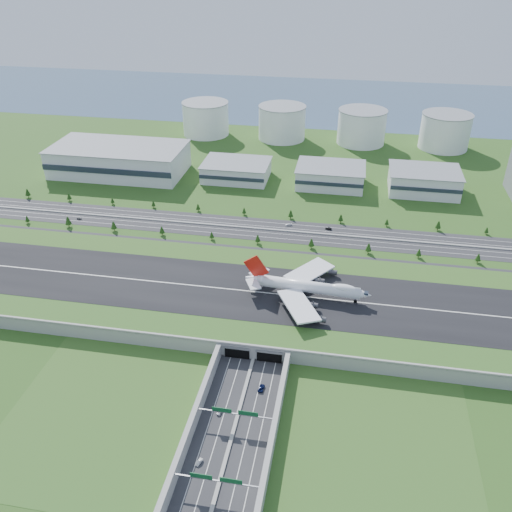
% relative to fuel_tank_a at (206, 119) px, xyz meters
% --- Properties ---
extents(ground, '(1200.00, 1200.00, 0.00)m').
position_rel_fuel_tank_a_xyz_m(ground, '(120.00, -310.00, -17.50)').
color(ground, '#244816').
rests_on(ground, ground).
extents(airfield_deck, '(520.00, 100.00, 9.20)m').
position_rel_fuel_tank_a_xyz_m(airfield_deck, '(120.00, -310.09, -13.38)').
color(airfield_deck, '#979792').
rests_on(airfield_deck, ground).
extents(underpass_road, '(38.80, 120.40, 8.00)m').
position_rel_fuel_tank_a_xyz_m(underpass_road, '(120.00, -409.42, -14.07)').
color(underpass_road, '#28282B').
rests_on(underpass_road, ground).
extents(sign_gantry_near, '(38.70, 0.70, 9.80)m').
position_rel_fuel_tank_a_xyz_m(sign_gantry_near, '(120.00, -405.04, -10.55)').
color(sign_gantry_near, gray).
rests_on(sign_gantry_near, ground).
extents(sign_gantry_far, '(38.70, 0.70, 9.80)m').
position_rel_fuel_tank_a_xyz_m(sign_gantry_far, '(120.00, -440.04, -10.55)').
color(sign_gantry_far, gray).
rests_on(sign_gantry_far, ground).
extents(north_expressway, '(560.00, 36.00, 0.12)m').
position_rel_fuel_tank_a_xyz_m(north_expressway, '(120.00, -215.00, -17.44)').
color(north_expressway, '#28282B').
rests_on(north_expressway, ground).
extents(tree_row, '(502.03, 48.59, 8.44)m').
position_rel_fuel_tank_a_xyz_m(tree_row, '(124.64, -216.72, -13.09)').
color(tree_row, '#3D2819').
rests_on(tree_row, ground).
extents(hangar_west, '(120.00, 60.00, 25.00)m').
position_rel_fuel_tank_a_xyz_m(hangar_west, '(-50.00, -125.00, -5.00)').
color(hangar_west, '#BCBCC1').
rests_on(hangar_west, ground).
extents(hangar_mid_a, '(58.00, 42.00, 15.00)m').
position_rel_fuel_tank_a_xyz_m(hangar_mid_a, '(60.00, -120.00, -10.00)').
color(hangar_mid_a, '#BCBCC1').
rests_on(hangar_mid_a, ground).
extents(hangar_mid_b, '(58.00, 42.00, 17.00)m').
position_rel_fuel_tank_a_xyz_m(hangar_mid_b, '(145.00, -120.00, -9.00)').
color(hangar_mid_b, '#BCBCC1').
rests_on(hangar_mid_b, ground).
extents(hangar_mid_c, '(58.00, 42.00, 19.00)m').
position_rel_fuel_tank_a_xyz_m(hangar_mid_c, '(225.00, -120.00, -8.00)').
color(hangar_mid_c, '#BCBCC1').
rests_on(hangar_mid_c, ground).
extents(fuel_tank_a, '(50.00, 50.00, 35.00)m').
position_rel_fuel_tank_a_xyz_m(fuel_tank_a, '(0.00, 0.00, 0.00)').
color(fuel_tank_a, white).
rests_on(fuel_tank_a, ground).
extents(fuel_tank_b, '(50.00, 50.00, 35.00)m').
position_rel_fuel_tank_a_xyz_m(fuel_tank_b, '(85.00, 0.00, 0.00)').
color(fuel_tank_b, white).
rests_on(fuel_tank_b, ground).
extents(fuel_tank_c, '(50.00, 50.00, 35.00)m').
position_rel_fuel_tank_a_xyz_m(fuel_tank_c, '(170.00, 0.00, 0.00)').
color(fuel_tank_c, white).
rests_on(fuel_tank_c, ground).
extents(fuel_tank_d, '(50.00, 50.00, 35.00)m').
position_rel_fuel_tank_a_xyz_m(fuel_tank_d, '(255.00, 0.00, 0.00)').
color(fuel_tank_d, white).
rests_on(fuel_tank_d, ground).
extents(bay_water, '(1200.00, 260.00, 0.06)m').
position_rel_fuel_tank_a_xyz_m(bay_water, '(120.00, 170.00, -17.47)').
color(bay_water, '#39536D').
rests_on(bay_water, ground).
extents(boeing_747, '(75.67, 71.32, 23.38)m').
position_rel_fuel_tank_a_xyz_m(boeing_747, '(142.47, -308.41, -2.90)').
color(boeing_747, white).
rests_on(boeing_747, airfield_deck).
extents(car_0, '(2.22, 4.66, 1.54)m').
position_rel_fuel_tank_a_xyz_m(car_0, '(111.33, -399.18, -16.61)').
color(car_0, silver).
rests_on(car_0, ground).
extents(car_1, '(2.65, 4.32, 1.35)m').
position_rel_fuel_tank_a_xyz_m(car_1, '(109.43, -427.87, -16.71)').
color(car_1, silver).
rests_on(car_1, ground).
extents(car_2, '(3.13, 5.83, 1.56)m').
position_rel_fuel_tank_a_xyz_m(car_2, '(127.83, -380.70, -16.60)').
color(car_2, '#0B1237').
rests_on(car_2, ground).
extents(car_4, '(4.18, 2.14, 1.36)m').
position_rel_fuel_tank_a_xyz_m(car_4, '(-43.62, -224.16, -16.70)').
color(car_4, '#4E4F53').
rests_on(car_4, ground).
extents(car_5, '(5.03, 2.39, 1.59)m').
position_rel_fuel_tank_a_xyz_m(car_5, '(149.38, -206.55, -16.58)').
color(car_5, black).
rests_on(car_5, ground).
extents(car_7, '(5.37, 3.30, 1.45)m').
position_rel_fuel_tank_a_xyz_m(car_7, '(118.74, -205.28, -16.65)').
color(car_7, white).
rests_on(car_7, ground).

